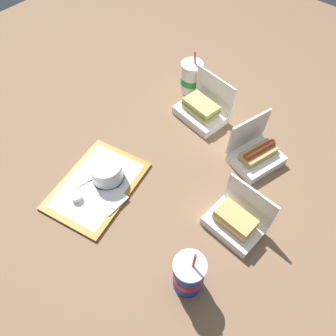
# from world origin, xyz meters

# --- Properties ---
(ground_plane) EXTENTS (3.20, 3.20, 0.00)m
(ground_plane) POSITION_xyz_m (0.00, 0.00, 0.00)
(ground_plane) COLOR brown
(food_tray) EXTENTS (0.42, 0.33, 0.01)m
(food_tray) POSITION_xyz_m (-0.24, 0.21, 0.01)
(food_tray) COLOR #A56619
(food_tray) RESTS_ON ground_plane
(cake_container) EXTENTS (0.12, 0.12, 0.08)m
(cake_container) POSITION_xyz_m (-0.19, 0.21, 0.05)
(cake_container) COLOR black
(cake_container) RESTS_ON food_tray
(ketchup_cup) EXTENTS (0.04, 0.04, 0.02)m
(ketchup_cup) POSITION_xyz_m (-0.33, 0.22, 0.03)
(ketchup_cup) COLOR white
(ketchup_cup) RESTS_ON food_tray
(napkin_stack) EXTENTS (0.10, 0.10, 0.00)m
(napkin_stack) POSITION_xyz_m (-0.26, 0.13, 0.02)
(napkin_stack) COLOR white
(napkin_stack) RESTS_ON food_tray
(plastic_fork) EXTENTS (0.11, 0.04, 0.00)m
(plastic_fork) POSITION_xyz_m (-0.26, 0.25, 0.02)
(plastic_fork) COLOR white
(plastic_fork) RESTS_ON food_tray
(clamshell_sandwich_back) EXTENTS (0.18, 0.23, 0.18)m
(clamshell_sandwich_back) POSITION_xyz_m (0.30, 0.14, 0.04)
(clamshell_sandwich_back) COLOR white
(clamshell_sandwich_back) RESTS_ON ground_plane
(clamshell_sandwich_left) EXTENTS (0.15, 0.20, 0.17)m
(clamshell_sandwich_left) POSITION_xyz_m (-0.05, -0.27, 0.04)
(clamshell_sandwich_left) COLOR white
(clamshell_sandwich_left) RESTS_ON ground_plane
(clamshell_hotdog_center) EXTENTS (0.22, 0.20, 0.19)m
(clamshell_hotdog_center) POSITION_xyz_m (0.25, -0.17, 0.04)
(clamshell_hotdog_center) COLOR white
(clamshell_hotdog_center) RESTS_ON ground_plane
(soda_cup_center) EXTENTS (0.10, 0.10, 0.23)m
(soda_cup_center) POSITION_xyz_m (-0.30, -0.27, 0.08)
(soda_cup_center) COLOR #1938B7
(soda_cup_center) RESTS_ON ground_plane
(soda_cup_left) EXTENTS (0.10, 0.10, 0.21)m
(soda_cup_left) POSITION_xyz_m (0.41, 0.29, 0.07)
(soda_cup_left) COLOR white
(soda_cup_left) RESTS_ON ground_plane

